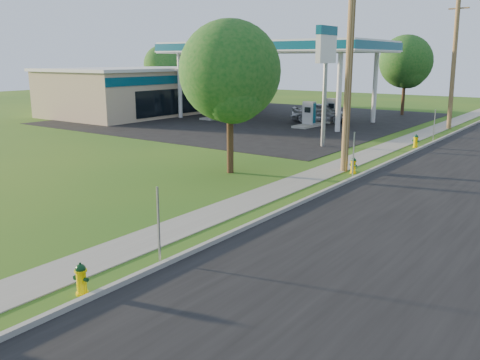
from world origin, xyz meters
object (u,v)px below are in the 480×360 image
fuel_pump_sw (243,107)px  tree_lot (406,64)px  utility_pole_mid (349,61)px  utility_pole_far (454,62)px  hydrant_near (81,279)px  fuel_pump_se (332,113)px  tree_back (163,66)px  fuel_pump_nw (216,110)px  fuel_pump_ne (309,117)px  tree_verge (231,75)px  car_silver (320,112)px  price_pylon (326,52)px  hydrant_far (416,141)px  hydrant_mid (353,165)px

fuel_pump_sw → tree_lot: size_ratio=0.45×
utility_pole_mid → utility_pole_far: size_ratio=1.03×
fuel_pump_sw → hydrant_near: fuel_pump_sw is taller
fuel_pump_se → utility_pole_mid: bearing=-62.4°
hydrant_near → tree_back: bearing=132.2°
tree_lot → tree_back: 26.84m
fuel_pump_nw → fuel_pump_ne: size_ratio=1.00×
tree_verge → car_silver: size_ratio=1.44×
tree_verge → price_pylon: bearing=89.6°
utility_pole_far → car_silver: (-9.50, -1.97, -4.00)m
utility_pole_mid → price_pylon: bearing=125.3°
utility_pole_far → fuel_pump_sw: utility_pole_far is taller
fuel_pump_nw → hydrant_far: (18.56, -4.68, -0.33)m
utility_pole_far → fuel_pump_ne: 10.99m
tree_back → hydrant_near: (33.09, -36.52, -3.88)m
utility_pole_far → hydrant_mid: bearing=-88.4°
fuel_pump_ne → price_pylon: price_pylon is taller
fuel_pump_nw → fuel_pump_ne: same height
price_pylon → hydrant_mid: 8.81m
hydrant_mid → car_silver: size_ratio=0.16×
fuel_pump_ne → fuel_pump_sw: (-9.00, 4.00, 0.00)m
tree_lot → hydrant_mid: 26.63m
car_silver → price_pylon: bearing=-166.4°
price_pylon → car_silver: bearing=118.0°
fuel_pump_nw → tree_verge: size_ratio=0.47×
fuel_pump_nw → car_silver: fuel_pump_nw is taller
price_pylon → hydrant_far: 7.36m
hydrant_mid → price_pylon: bearing=127.8°
fuel_pump_ne → car_silver: (-0.60, 3.03, 0.08)m
fuel_pump_se → price_pylon: bearing=-66.5°
hydrant_near → fuel_pump_sw: bearing=120.1°
utility_pole_mid → tree_back: size_ratio=1.49×
fuel_pump_nw → hydrant_near: fuel_pump_nw is taller
hydrant_mid → hydrant_far: size_ratio=0.94×
fuel_pump_sw → hydrant_near: 37.08m
tree_verge → tree_back: size_ratio=1.02×
tree_back → hydrant_mid: 39.57m
fuel_pump_se → hydrant_mid: (9.42, -17.19, -0.36)m
utility_pole_mid → fuel_pump_nw: (-17.90, 13.00, -4.23)m
tree_back → fuel_pump_sw: bearing=-17.1°
fuel_pump_nw → fuel_pump_se: same height
hydrant_near → hydrant_mid: size_ratio=1.00×
utility_pole_far → utility_pole_mid: bearing=-90.0°
hydrant_far → fuel_pump_ne: bearing=153.9°
fuel_pump_ne → tree_verge: tree_verge is taller
hydrant_near → car_silver: 32.73m
utility_pole_mid → fuel_pump_sw: size_ratio=3.06×
fuel_pump_nw → tree_back: tree_back is taller
utility_pole_mid → price_pylon: 6.76m
tree_back → hydrant_far: 35.76m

